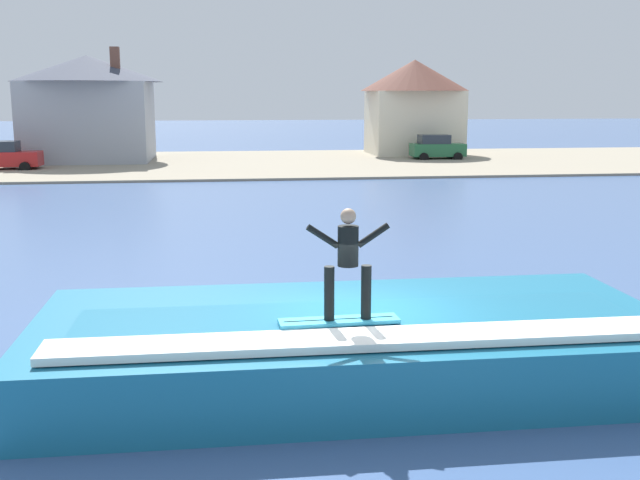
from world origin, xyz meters
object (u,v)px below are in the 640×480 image
(surfboard, at_px, (339,321))
(surfer, at_px, (348,258))
(wave_crest, at_px, (353,345))
(house_gabled_white, at_px, (414,102))
(car_near_shore, at_px, (2,156))
(car_far_shore, at_px, (437,147))
(house_with_chimney, at_px, (89,104))

(surfboard, relative_size, surfer, 1.09)
(surfer, bearing_deg, surfboard, 167.77)
(wave_crest, distance_m, house_gabled_white, 48.27)
(surfboard, distance_m, car_near_shore, 41.25)
(car_far_shore, bearing_deg, wave_crest, -107.79)
(surfboard, xyz_separation_m, car_near_shore, (-15.18, 38.35, -0.32))
(surfer, height_order, house_with_chimney, house_with_chimney)
(surfer, xyz_separation_m, car_far_shore, (13.57, 42.42, -1.33))
(surfboard, relative_size, house_with_chimney, 0.18)
(surfer, xyz_separation_m, house_with_chimney, (-10.89, 44.37, 1.78))
(surfboard, bearing_deg, car_far_shore, 72.08)
(car_near_shore, relative_size, house_gabled_white, 0.53)
(surfboard, relative_size, house_gabled_white, 0.23)
(car_far_shore, relative_size, house_with_chimney, 0.37)
(surfer, bearing_deg, car_far_shore, 72.26)
(surfboard, bearing_deg, car_near_shore, 111.59)
(surfboard, height_order, car_far_shore, car_far_shore)
(wave_crest, relative_size, car_near_shore, 2.38)
(wave_crest, height_order, surfer, surfer)
(car_near_shore, distance_m, house_with_chimney, 8.06)
(wave_crest, xyz_separation_m, car_near_shore, (-15.54, 37.54, 0.37))
(car_far_shore, bearing_deg, house_gabled_white, 96.05)
(surfboard, bearing_deg, house_with_chimney, 103.64)
(surfboard, height_order, house_with_chimney, house_with_chimney)
(wave_crest, bearing_deg, house_with_chimney, 104.34)
(surfboard, height_order, surfer, surfer)
(car_near_shore, bearing_deg, surfer, -68.25)
(wave_crest, relative_size, surfer, 6.04)
(house_with_chimney, bearing_deg, surfer, -76.21)
(surfboard, bearing_deg, house_gabled_white, 74.38)
(surfer, relative_size, car_near_shore, 0.39)
(surfboard, bearing_deg, wave_crest, 65.84)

